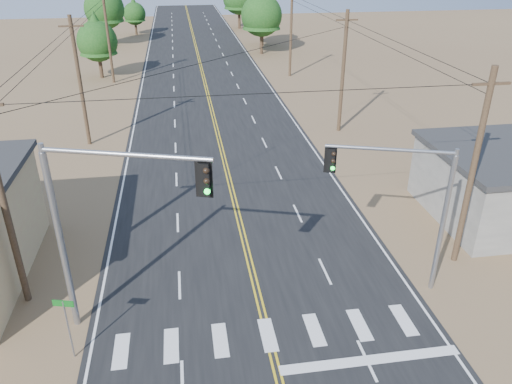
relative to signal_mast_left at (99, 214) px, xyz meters
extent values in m
cube|color=black|center=(6.26, 20.56, -5.57)|extent=(15.00, 200.00, 0.02)
cylinder|color=#4C3826|center=(-4.24, 2.56, -0.58)|extent=(0.30, 0.30, 10.00)
cylinder|color=#4C3826|center=(-4.24, 22.56, -0.58)|extent=(0.30, 0.30, 10.00)
cube|color=#4C3826|center=(-4.24, 22.56, 3.62)|extent=(1.80, 0.12, 0.12)
cylinder|color=#4C3826|center=(-4.24, 42.56, -0.58)|extent=(0.30, 0.30, 10.00)
cylinder|color=#4C3826|center=(16.76, 2.56, -0.58)|extent=(0.30, 0.30, 10.00)
cube|color=#4C3826|center=(16.76, 2.56, 3.62)|extent=(1.80, 0.12, 0.12)
cylinder|color=#4C3826|center=(16.76, 22.56, -0.58)|extent=(0.30, 0.30, 10.00)
cube|color=#4C3826|center=(16.76, 22.56, 3.62)|extent=(1.80, 0.12, 0.12)
cylinder|color=#4C3826|center=(16.76, 42.56, -0.58)|extent=(0.30, 0.30, 10.00)
cylinder|color=gray|center=(-1.74, 0.56, -1.60)|extent=(0.27, 0.27, 7.95)
cylinder|color=gray|center=(-1.74, 0.56, 2.37)|extent=(0.20, 0.20, 0.68)
cylinder|color=gray|center=(1.27, -0.40, 2.49)|extent=(6.08, 2.10, 0.18)
cube|color=black|center=(3.96, -1.26, 1.75)|extent=(0.48, 0.45, 1.25)
sphere|color=black|center=(4.02, -1.46, 2.15)|extent=(0.23, 0.23, 0.23)
sphere|color=black|center=(4.02, -1.46, 1.75)|extent=(0.23, 0.23, 0.23)
sphere|color=#0CE533|center=(4.02, -1.46, 1.35)|extent=(0.23, 0.23, 0.23)
cylinder|color=gray|center=(14.49, 0.56, -2.18)|extent=(0.23, 0.23, 6.79)
cylinder|color=gray|center=(14.49, 0.56, 1.22)|extent=(0.17, 0.17, 0.58)
cylinder|color=gray|center=(11.91, 1.40, 1.31)|extent=(5.21, 1.81, 0.16)
cube|color=black|center=(9.61, 2.14, 0.68)|extent=(0.41, 0.38, 1.07)
sphere|color=black|center=(9.66, 1.97, 1.02)|extent=(0.19, 0.19, 0.19)
sphere|color=black|center=(9.66, 1.97, 0.68)|extent=(0.19, 0.19, 0.19)
sphere|color=#0CE533|center=(9.66, 1.97, 0.34)|extent=(0.19, 0.19, 0.19)
cylinder|color=gray|center=(-1.54, -1.44, -4.19)|extent=(0.07, 0.07, 2.77)
cube|color=#0D5C16|center=(-1.54, -1.44, -2.92)|extent=(0.81, 0.25, 0.28)
cylinder|color=#3F2D1E|center=(-5.87, 45.11, -4.18)|extent=(0.43, 0.43, 2.80)
cone|color=#154614|center=(-5.87, 45.11, -0.29)|extent=(4.35, 4.35, 4.98)
sphere|color=#154614|center=(-5.87, 45.11, -1.30)|extent=(4.66, 4.66, 4.66)
cylinder|color=#3F2D1E|center=(-7.30, 66.33, -3.77)|extent=(0.46, 0.46, 3.62)
cone|color=#154614|center=(-7.30, 66.33, 1.26)|extent=(5.63, 5.63, 6.43)
sphere|color=#154614|center=(-7.30, 66.33, -0.05)|extent=(6.03, 6.03, 6.03)
cylinder|color=#3F2D1E|center=(-3.58, 76.41, -4.43)|extent=(0.40, 0.40, 2.29)
cone|color=#154614|center=(-3.58, 76.41, -1.24)|extent=(3.57, 3.57, 4.08)
sphere|color=#154614|center=(-3.58, 76.41, -2.07)|extent=(3.82, 3.82, 3.82)
cylinder|color=#3F2D1E|center=(15.51, 56.37, -3.83)|extent=(0.44, 0.44, 3.50)
cone|color=#154614|center=(15.51, 56.37, 1.03)|extent=(5.44, 5.44, 6.22)
sphere|color=#154614|center=(15.51, 56.37, -0.23)|extent=(5.83, 5.83, 5.83)
cylinder|color=#3F2D1E|center=(16.75, 63.11, -4.05)|extent=(0.44, 0.44, 3.06)
cone|color=#154614|center=(16.75, 63.11, 0.20)|extent=(4.76, 4.76, 5.44)
sphere|color=#154614|center=(16.75, 63.11, -0.90)|extent=(5.10, 5.10, 5.10)
cylinder|color=#3F2D1E|center=(15.26, 80.40, -3.80)|extent=(0.49, 0.49, 3.55)
camera|label=1|loc=(3.33, -17.11, 9.17)|focal=35.00mm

